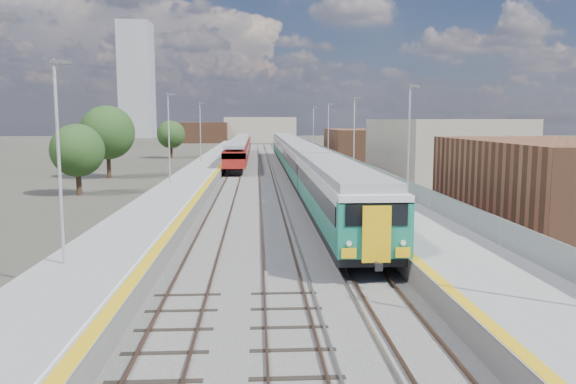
{
  "coord_description": "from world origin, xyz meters",
  "views": [
    {
      "loc": [
        -2.95,
        -12.93,
        6.38
      ],
      "look_at": [
        -1.17,
        19.26,
        2.2
      ],
      "focal_mm": 35.0,
      "sensor_mm": 36.0,
      "label": 1
    }
  ],
  "objects": [
    {
      "name": "tree_c",
      "position": [
        -17.08,
        80.75,
        3.92
      ],
      "size": [
        4.6,
        4.6,
        6.24
      ],
      "color": "#382619",
      "rests_on": "ground"
    },
    {
      "name": "green_train",
      "position": [
        1.5,
        48.74,
        2.3
      ],
      "size": [
        2.96,
        82.43,
        3.26
      ],
      "color": "black",
      "rests_on": "ground"
    },
    {
      "name": "ballast_bed",
      "position": [
        -2.25,
        52.5,
        0.03
      ],
      "size": [
        10.5,
        155.0,
        0.06
      ],
      "primitive_type": "cube",
      "color": "#565451",
      "rests_on": "ground"
    },
    {
      "name": "red_train",
      "position": [
        -5.5,
        75.66,
        2.0
      ],
      "size": [
        2.68,
        54.36,
        3.38
      ],
      "color": "black",
      "rests_on": "ground"
    },
    {
      "name": "platform_left",
      "position": [
        -9.05,
        52.49,
        0.52
      ],
      "size": [
        4.3,
        155.0,
        8.52
      ],
      "color": "slate",
      "rests_on": "ground"
    },
    {
      "name": "tree_a",
      "position": [
        -18.01,
        35.05,
        3.79
      ],
      "size": [
        4.45,
        4.45,
        6.03
      ],
      "color": "#382619",
      "rests_on": "ground"
    },
    {
      "name": "tree_b",
      "position": [
        -19.1,
        49.01,
        4.97
      ],
      "size": [
        5.82,
        5.82,
        7.89
      ],
      "color": "#382619",
      "rests_on": "ground"
    },
    {
      "name": "tree_d",
      "position": [
        20.45,
        59.97,
        3.63
      ],
      "size": [
        4.26,
        4.26,
        5.77
      ],
      "color": "#382619",
      "rests_on": "ground"
    },
    {
      "name": "buildings",
      "position": [
        -18.12,
        138.6,
        10.7
      ],
      "size": [
        72.0,
        185.5,
        40.0
      ],
      "color": "brown",
      "rests_on": "ground"
    },
    {
      "name": "ground",
      "position": [
        0.0,
        50.0,
        0.0
      ],
      "size": [
        320.0,
        320.0,
        0.0
      ],
      "primitive_type": "plane",
      "color": "#47443A",
      "rests_on": "ground"
    },
    {
      "name": "tracks",
      "position": [
        -1.65,
        54.18,
        0.11
      ],
      "size": [
        8.96,
        160.0,
        0.17
      ],
      "color": "#4C3323",
      "rests_on": "ground"
    },
    {
      "name": "platform_right",
      "position": [
        5.28,
        52.49,
        0.54
      ],
      "size": [
        4.7,
        155.0,
        8.52
      ],
      "color": "slate",
      "rests_on": "ground"
    }
  ]
}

